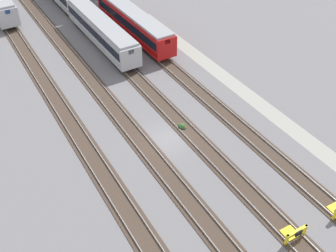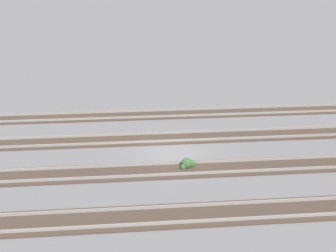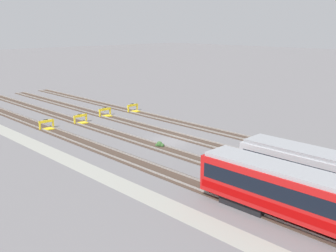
{
  "view_description": "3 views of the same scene",
  "coord_description": "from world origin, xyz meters",
  "px_view_note": "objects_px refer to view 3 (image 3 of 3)",
  "views": [
    {
      "loc": [
        -25.05,
        14.74,
        25.6
      ],
      "look_at": [
        -0.21,
        -0.0,
        1.8
      ],
      "focal_mm": 42.0,
      "sensor_mm": 36.0,
      "label": 1
    },
    {
      "loc": [
        -2.83,
        -26.24,
        11.56
      ],
      "look_at": [
        -0.21,
        -0.0,
        1.8
      ],
      "focal_mm": 50.0,
      "sensor_mm": 36.0,
      "label": 2
    },
    {
      "loc": [
        30.94,
        -30.22,
        12.83
      ],
      "look_at": [
        -0.21,
        -0.0,
        1.8
      ],
      "focal_mm": 42.0,
      "sensor_mm": 36.0,
      "label": 3
    }
  ],
  "objects_px": {
    "subway_car_front_row_right_inner": "(324,203)",
    "weed_clump": "(160,145)",
    "bumper_stop_nearest_track": "(47,125)",
    "bumper_stop_far_inner_track": "(134,109)",
    "bumper_stop_near_inner_track": "(81,120)",
    "bumper_stop_middle_track": "(106,113)"
  },
  "relations": [
    {
      "from": "bumper_stop_far_inner_track",
      "to": "weed_clump",
      "type": "bearing_deg",
      "value": -30.56
    },
    {
      "from": "bumper_stop_nearest_track",
      "to": "bumper_stop_middle_track",
      "type": "relative_size",
      "value": 1.0
    },
    {
      "from": "bumper_stop_near_inner_track",
      "to": "subway_car_front_row_right_inner",
      "type": "bearing_deg",
      "value": -7.68
    },
    {
      "from": "subway_car_front_row_right_inner",
      "to": "bumper_stop_far_inner_track",
      "type": "relative_size",
      "value": 8.99
    },
    {
      "from": "bumper_stop_near_inner_track",
      "to": "bumper_stop_middle_track",
      "type": "bearing_deg",
      "value": 103.56
    },
    {
      "from": "bumper_stop_nearest_track",
      "to": "bumper_stop_far_inner_track",
      "type": "height_order",
      "value": "same"
    },
    {
      "from": "weed_clump",
      "to": "bumper_stop_far_inner_track",
      "type": "bearing_deg",
      "value": 149.44
    },
    {
      "from": "bumper_stop_near_inner_track",
      "to": "weed_clump",
      "type": "relative_size",
      "value": 2.18
    },
    {
      "from": "subway_car_front_row_right_inner",
      "to": "bumper_stop_middle_track",
      "type": "bearing_deg",
      "value": 165.33
    },
    {
      "from": "bumper_stop_nearest_track",
      "to": "bumper_stop_far_inner_track",
      "type": "relative_size",
      "value": 1.0
    },
    {
      "from": "subway_car_front_row_right_inner",
      "to": "bumper_stop_nearest_track",
      "type": "relative_size",
      "value": 8.99
    },
    {
      "from": "subway_car_front_row_right_inner",
      "to": "weed_clump",
      "type": "bearing_deg",
      "value": 165.99
    },
    {
      "from": "bumper_stop_middle_track",
      "to": "bumper_stop_near_inner_track",
      "type": "bearing_deg",
      "value": -76.44
    },
    {
      "from": "bumper_stop_nearest_track",
      "to": "bumper_stop_near_inner_track",
      "type": "distance_m",
      "value": 4.9
    },
    {
      "from": "bumper_stop_nearest_track",
      "to": "bumper_stop_middle_track",
      "type": "distance_m",
      "value": 9.83
    },
    {
      "from": "bumper_stop_middle_track",
      "to": "bumper_stop_far_inner_track",
      "type": "bearing_deg",
      "value": 84.79
    },
    {
      "from": "subway_car_front_row_right_inner",
      "to": "bumper_stop_far_inner_track",
      "type": "height_order",
      "value": "subway_car_front_row_right_inner"
    },
    {
      "from": "bumper_stop_nearest_track",
      "to": "bumper_stop_far_inner_track",
      "type": "bearing_deg",
      "value": 91.95
    },
    {
      "from": "bumper_stop_near_inner_track",
      "to": "weed_clump",
      "type": "height_order",
      "value": "bumper_stop_near_inner_track"
    },
    {
      "from": "subway_car_front_row_right_inner",
      "to": "weed_clump",
      "type": "distance_m",
      "value": 21.47
    },
    {
      "from": "bumper_stop_nearest_track",
      "to": "weed_clump",
      "type": "distance_m",
      "value": 16.41
    },
    {
      "from": "weed_clump",
      "to": "bumper_stop_middle_track",
      "type": "bearing_deg",
      "value": 164.5
    }
  ]
}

